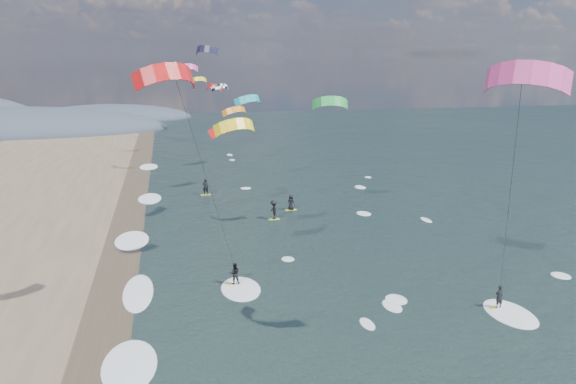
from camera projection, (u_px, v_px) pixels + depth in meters
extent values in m
cube|color=#382D23|center=(105.00, 331.00, 31.54)|extent=(3.00, 240.00, 0.00)
ellipsoid|color=#3D4756|center=(3.00, 132.00, 111.23)|extent=(64.00, 24.00, 10.00)
ellipsoid|color=#3D4756|center=(107.00, 119.00, 133.89)|extent=(40.00, 18.00, 7.00)
cube|color=#C2DB26|center=(498.00, 308.00, 34.34)|extent=(1.19, 0.36, 0.05)
imported|color=black|center=(499.00, 296.00, 34.15)|extent=(0.59, 0.43, 1.47)
ellipsoid|color=white|center=(510.00, 314.00, 33.64)|extent=(2.60, 4.20, 0.12)
cylinder|color=black|center=(510.00, 198.00, 29.21)|extent=(0.02, 0.02, 14.94)
cube|color=#C2DB26|center=(235.00, 284.00, 37.89)|extent=(1.17, 0.36, 0.05)
imported|color=black|center=(234.00, 273.00, 37.70)|extent=(0.72, 0.56, 1.49)
ellipsoid|color=white|center=(241.00, 289.00, 37.20)|extent=(2.60, 4.20, 0.12)
cylinder|color=black|center=(208.00, 183.00, 32.82)|extent=(0.02, 0.02, 14.75)
cube|color=#C2DB26|center=(274.00, 219.00, 52.76)|extent=(1.10, 0.35, 0.05)
imported|color=black|center=(274.00, 210.00, 52.54)|extent=(0.87, 1.27, 1.80)
cube|color=#C2DB26|center=(291.00, 210.00, 55.94)|extent=(1.10, 0.35, 0.05)
imported|color=black|center=(291.00, 202.00, 55.75)|extent=(0.87, 0.83, 1.51)
cube|color=#C2DB26|center=(206.00, 195.00, 61.96)|extent=(1.10, 0.35, 0.05)
imported|color=black|center=(205.00, 187.00, 61.74)|extent=(0.71, 0.54, 1.76)
ellipsoid|color=white|center=(122.00, 366.00, 27.99)|extent=(2.40, 5.40, 0.11)
ellipsoid|color=white|center=(131.00, 293.00, 36.53)|extent=(2.40, 5.40, 0.11)
ellipsoid|color=white|center=(139.00, 240.00, 46.97)|extent=(2.40, 5.40, 0.11)
ellipsoid|color=white|center=(144.00, 199.00, 60.26)|extent=(2.40, 5.40, 0.11)
ellipsoid|color=white|center=(148.00, 167.00, 77.34)|extent=(2.40, 5.40, 0.11)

